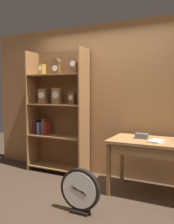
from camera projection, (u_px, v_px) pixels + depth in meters
ground_plane at (66, 209)px, 3.03m from camera, size 10.00×10.00×0.00m
back_wood_panel at (108, 101)px, 4.17m from camera, size 4.80×0.05×2.60m
bookshelf at (58, 110)px, 4.39m from camera, size 1.11×0.39×2.18m
workbench at (157, 147)px, 3.33m from camera, size 1.31×0.70×0.78m
toolbox_small at (142, 136)px, 3.48m from camera, size 0.18×0.10×0.07m
open_repair_manual at (156, 141)px, 3.24m from camera, size 0.21×0.25×0.02m
round_clock_large at (80, 191)px, 2.89m from camera, size 0.51×0.11×0.55m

